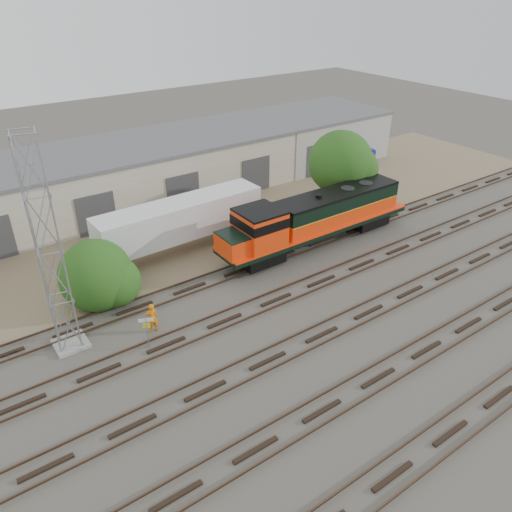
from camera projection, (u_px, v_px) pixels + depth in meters
ground at (290, 312)px, 31.92m from camera, size 140.00×140.00×0.00m
dirt_strip at (180, 227)px, 42.58m from camera, size 80.00×16.00×0.02m
tracks at (322, 335)px, 29.74m from camera, size 80.00×20.40×0.28m
warehouse at (139, 171)px, 46.98m from camera, size 58.40×10.40×5.30m
locomotive at (315, 218)px, 38.60m from camera, size 17.27×3.03×4.15m
signal_tower at (50, 253)px, 26.04m from camera, size 1.85×1.85×12.54m
sign_post at (147, 327)px, 28.17m from camera, size 0.78×0.39×2.06m
worker at (152, 318)px, 29.71m from camera, size 0.74×0.52×1.95m
semi_trailer at (185, 219)px, 38.01m from camera, size 13.33×3.03×4.08m
dumpster_blue at (366, 155)px, 57.20m from camera, size 1.93×1.86×1.50m
dumpster_red at (354, 170)px, 53.21m from camera, size 1.86×1.79×1.40m
tree_mid at (101, 277)px, 31.87m from camera, size 4.95×4.71×4.71m
tree_east at (344, 164)px, 43.04m from camera, size 5.81×5.53×7.47m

